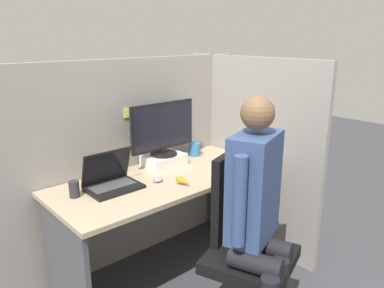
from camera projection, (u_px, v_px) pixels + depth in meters
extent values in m
cube|color=gray|center=(135.00, 161.00, 2.78)|extent=(2.03, 0.04, 1.50)
cube|color=#F4EA66|center=(128.00, 113.00, 2.62)|extent=(0.07, 0.01, 0.07)
cube|color=gray|center=(249.00, 153.00, 2.98)|extent=(0.04, 1.31, 1.50)
cube|color=tan|center=(165.00, 179.00, 2.53)|extent=(1.53, 0.68, 0.03)
cube|color=#4C4C51|center=(66.00, 269.00, 2.17)|extent=(0.03, 0.57, 0.70)
cube|color=#4C4C51|center=(236.00, 198.00, 3.10)|extent=(0.03, 0.57, 0.70)
cube|color=white|center=(164.00, 160.00, 2.75)|extent=(0.29, 0.21, 0.08)
cylinder|color=black|center=(164.00, 154.00, 2.73)|extent=(0.20, 0.20, 0.01)
cylinder|color=black|center=(164.00, 150.00, 2.73)|extent=(0.04, 0.04, 0.05)
cube|color=black|center=(163.00, 126.00, 2.68)|extent=(0.54, 0.02, 0.34)
cube|color=black|center=(164.00, 126.00, 2.67)|extent=(0.51, 0.00, 0.32)
cube|color=black|center=(114.00, 188.00, 2.32)|extent=(0.32, 0.23, 0.02)
cube|color=#424242|center=(113.00, 185.00, 2.33)|extent=(0.28, 0.13, 0.00)
cube|color=black|center=(107.00, 167.00, 2.34)|extent=(0.32, 0.08, 0.22)
cube|color=black|center=(107.00, 167.00, 2.34)|extent=(0.29, 0.07, 0.19)
ellipsoid|color=gray|center=(158.00, 180.00, 2.44)|extent=(0.07, 0.06, 0.03)
cube|color=#A31919|center=(235.00, 154.00, 2.93)|extent=(0.04, 0.14, 0.06)
cone|color=orange|center=(184.00, 182.00, 2.37)|extent=(0.05, 0.10, 0.05)
cylinder|color=green|center=(178.00, 179.00, 2.41)|extent=(0.03, 0.02, 0.03)
cube|color=black|center=(250.00, 259.00, 2.12)|extent=(0.59, 0.59, 0.07)
cube|color=black|center=(230.00, 193.00, 2.27)|extent=(0.43, 0.19, 0.53)
cylinder|color=black|center=(255.00, 263.00, 1.93)|extent=(0.20, 0.30, 0.11)
cylinder|color=black|center=(266.00, 246.00, 2.09)|extent=(0.20, 0.30, 0.11)
cube|color=#334775|center=(254.00, 187.00, 2.00)|extent=(0.39, 0.30, 0.59)
sphere|color=brown|center=(258.00, 113.00, 1.89)|extent=(0.18, 0.18, 0.18)
cylinder|color=#334775|center=(239.00, 202.00, 1.83)|extent=(0.07, 0.07, 0.47)
cylinder|color=#334775|center=(266.00, 175.00, 2.17)|extent=(0.07, 0.07, 0.47)
cylinder|color=teal|center=(195.00, 149.00, 2.97)|extent=(0.09, 0.09, 0.10)
cylinder|color=#28282D|center=(74.00, 189.00, 2.20)|extent=(0.06, 0.06, 0.10)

